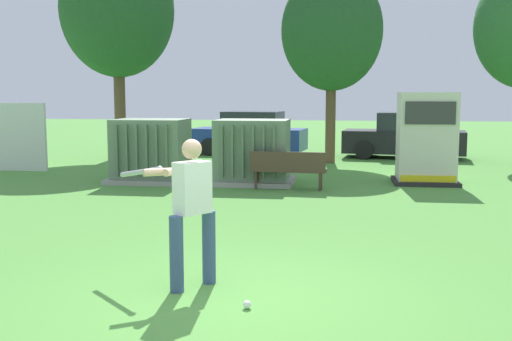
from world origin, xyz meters
name	(u,v)px	position (x,y,z in m)	size (l,w,h in m)	color
ground_plane	(228,299)	(0.00, 0.00, 0.00)	(96.00, 96.00, 0.00)	#51933D
transformer_west	(151,151)	(-3.70, 8.82, 0.79)	(2.10, 1.70, 1.62)	#9E9B93
transformer_mid_west	(253,153)	(-1.05, 8.87, 0.79)	(2.10, 1.70, 1.62)	#9E9B93
generator_enclosure	(426,139)	(3.29, 9.49, 1.14)	(1.60, 1.40, 2.30)	#262626
park_bench	(288,167)	(-0.06, 7.92, 0.54)	(1.82, 0.51, 0.92)	#4C3828
batter	(189,205)	(-0.53, 0.39, 0.98)	(1.42, 1.20, 1.74)	#384C75
sports_ball	(247,305)	(0.25, -0.27, 0.04)	(0.09, 0.09, 0.09)	white
tree_left	(117,10)	(-6.62, 14.45, 5.16)	(3.93, 3.93, 7.52)	brown
tree_center_left	(332,31)	(0.79, 13.92, 4.29)	(3.27, 3.27, 6.25)	brown
parked_car_leftmost	(250,134)	(-2.27, 16.47, 0.75)	(4.38, 2.32, 1.62)	navy
parked_car_left_of_center	(405,137)	(3.39, 15.90, 0.75)	(4.39, 2.33, 1.62)	black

